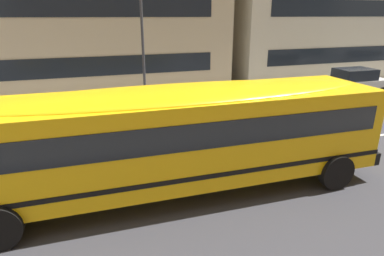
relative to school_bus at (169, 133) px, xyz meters
The scene contains 6 objects.
ground_plane 4.35m from the school_bus, 22.85° to the left, with size 400.00×400.00×0.00m, color #38383D.
sidewalk_far 10.80m from the school_bus, 69.87° to the left, with size 120.00×3.00×0.01m, color gray.
lane_centreline 4.34m from the school_bus, 22.85° to the left, with size 110.00×0.16×0.01m, color silver.
school_bus is the anchor object (origin of this frame).
parked_car_white_by_lamppost 15.62m from the school_bus, 28.84° to the left, with size 3.93×1.94×1.64m.
street_lamp 9.73m from the school_bus, 83.04° to the left, with size 0.44×0.44×6.80m.
Camera 1 is at (-5.70, -9.46, 4.70)m, focal length 30.61 mm.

